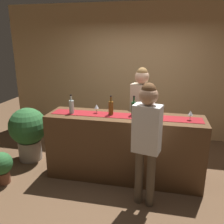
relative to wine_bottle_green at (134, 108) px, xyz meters
name	(u,v)px	position (x,y,z in m)	size (l,w,h in m)	color
ground_plane	(124,176)	(-0.13, -0.06, -1.15)	(10.00, 10.00, 0.00)	brown
back_wall	(139,72)	(-0.13, 1.84, 0.30)	(6.00, 0.12, 2.90)	tan
bar_counter	(124,147)	(-0.13, -0.06, -0.63)	(2.39, 0.60, 1.04)	#543821
counter_runner_cloth	(125,116)	(-0.13, -0.06, -0.11)	(2.27, 0.28, 0.01)	maroon
wine_bottle_green	(134,108)	(0.00, 0.00, 0.00)	(0.07, 0.07, 0.30)	#194723
wine_bottle_amber	(111,108)	(-0.34, -0.05, 0.00)	(0.07, 0.07, 0.30)	brown
wine_bottle_clear	(71,107)	(-0.95, -0.11, 0.00)	(0.07, 0.07, 0.30)	#B2C6C1
wine_glass_near_customer	(97,107)	(-0.58, -0.01, -0.01)	(0.07, 0.07, 0.14)	silver
wine_glass_mid_counter	(191,113)	(0.82, -0.07, -0.01)	(0.07, 0.07, 0.14)	silver
wine_glass_far_end	(161,113)	(0.41, -0.15, -0.01)	(0.07, 0.07, 0.14)	silver
bartender	(141,105)	(0.06, 0.52, -0.09)	(0.38, 0.28, 1.71)	#26262B
customer_sipping	(147,134)	(0.25, -0.66, -0.13)	(0.38, 0.27, 1.66)	brown
potted_plant_tall	(28,130)	(-1.93, 0.18, -0.58)	(0.67, 0.67, 0.98)	#9E9389
potted_plant_small	(1,166)	(-1.93, -0.63, -0.86)	(0.35, 0.35, 0.51)	brown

